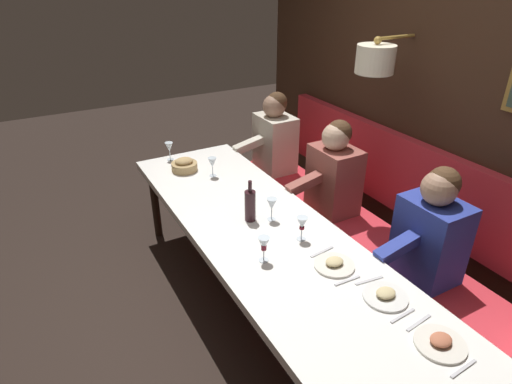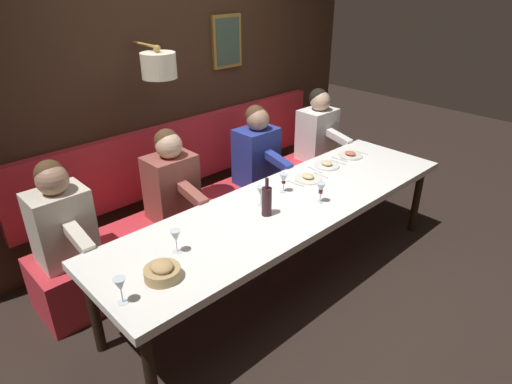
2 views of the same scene
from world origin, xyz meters
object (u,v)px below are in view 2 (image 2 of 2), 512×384
object	(u,v)px
dining_table	(288,209)
wine_glass_3	(261,192)
wine_bottle	(267,201)
diner_far	(60,217)
wine_glass_4	(321,189)
wine_glass_1	(176,237)
wine_glass_0	(120,286)
bread_bowl	(162,271)
diner_near	(257,148)
diner_middle	(171,178)
diner_nearest	(318,127)
wine_glass_2	(284,179)

from	to	relation	value
dining_table	wine_glass_3	bearing A→B (deg)	59.50
wine_bottle	diner_far	bearing A→B (deg)	52.48
wine_glass_3	wine_glass_4	world-z (taller)	same
wine_glass_1	wine_glass_0	bearing A→B (deg)	111.85
wine_glass_1	wine_glass_4	xyz separation A→B (m)	(-0.21, -1.21, -0.00)
dining_table	wine_bottle	xyz separation A→B (m)	(-0.02, 0.26, 0.17)
wine_glass_3	bread_bowl	xyz separation A→B (m)	(-0.24, 1.05, -0.07)
diner_near	wine_glass_0	size ratio (longest dim) A/B	4.82
diner_middle	wine_glass_1	distance (m)	1.00
diner_far	wine_glass_4	bearing A→B (deg)	-122.93
diner_near	diner_far	xyz separation A→B (m)	(0.00, 1.94, 0.00)
diner_near	bread_bowl	xyz separation A→B (m)	(-1.01, 1.75, -0.03)
wine_bottle	wine_glass_0	bearing A→B (deg)	96.44
wine_bottle	bread_bowl	size ratio (longest dim) A/B	1.36
dining_table	bread_bowl	distance (m)	1.25
diner_middle	diner_nearest	bearing A→B (deg)	-90.00
dining_table	bread_bowl	size ratio (longest dim) A/B	14.66
diner_far	wine_glass_2	bearing A→B (deg)	-115.23
dining_table	diner_near	world-z (taller)	diner_near
diner_near	wine_glass_4	distance (m)	1.10
wine_glass_0	bread_bowl	xyz separation A→B (m)	(0.03, -0.28, -0.07)
wine_glass_2	bread_bowl	distance (m)	1.38
diner_nearest	diner_near	distance (m)	0.94
wine_glass_1	diner_nearest	bearing A→B (deg)	-71.10
dining_table	wine_glass_3	xyz separation A→B (m)	(0.11, 0.19, 0.17)
diner_far	bread_bowl	bearing A→B (deg)	-169.32
diner_far	dining_table	bearing A→B (deg)	-121.66
dining_table	diner_far	bearing A→B (deg)	58.34
wine_glass_1	bread_bowl	bearing A→B (deg)	127.52
diner_middle	wine_glass_2	xyz separation A→B (m)	(-0.73, -0.60, 0.04)
dining_table	diner_nearest	xyz separation A→B (m)	(0.88, -1.44, 0.13)
diner_near	diner_far	bearing A→B (deg)	90.00
dining_table	bread_bowl	xyz separation A→B (m)	(-0.13, 1.24, 0.10)
wine_glass_2	bread_bowl	world-z (taller)	wine_glass_2
bread_bowl	wine_glass_0	bearing A→B (deg)	96.55
diner_middle	wine_glass_2	size ratio (longest dim) A/B	4.82
dining_table	diner_near	size ratio (longest dim) A/B	4.08
diner_far	wine_glass_2	distance (m)	1.71
wine_bottle	wine_glass_1	bearing A→B (deg)	85.75
wine_glass_1	wine_bottle	distance (m)	0.77
diner_near	wine_glass_2	xyz separation A→B (m)	(-0.73, 0.40, 0.04)
dining_table	wine_glass_2	size ratio (longest dim) A/B	19.67
dining_table	diner_far	xyz separation A→B (m)	(0.88, 1.43, 0.13)
diner_far	wine_glass_3	xyz separation A→B (m)	(-0.77, -1.24, 0.04)
diner_nearest	wine_glass_4	size ratio (longest dim) A/B	4.82
diner_nearest	bread_bowl	world-z (taller)	diner_nearest
wine_glass_2	diner_middle	bearing A→B (deg)	39.74
wine_glass_2	wine_glass_3	distance (m)	0.30
wine_glass_1	bread_bowl	xyz separation A→B (m)	(-0.17, 0.22, -0.07)
diner_near	diner_nearest	bearing A→B (deg)	-90.00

